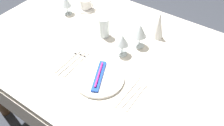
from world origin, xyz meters
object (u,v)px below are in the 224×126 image
Objects in this scene: dinner_plate at (99,78)px; coffee_cup_left at (86,4)px; toothbrush_package at (99,76)px; napkin_folded at (159,26)px; fork_outer at (78,63)px; fork_inner at (73,62)px; drink_tumbler at (104,29)px; wine_glass_left at (66,3)px; fork_salad at (69,60)px; spoon_dessert at (139,93)px; spoon_soup at (136,90)px; wine_glass_right at (122,41)px; wine_glass_centre at (140,32)px; dinner_knife at (127,92)px.

coffee_cup_left is (-0.48, 0.48, 0.04)m from dinner_plate.
toothbrush_package is 1.17× the size of napkin_folded.
fork_outer is 0.55m from coffee_cup_left.
drink_tumbler is at bearing 88.04° from fork_inner.
wine_glass_left is at bearing -169.29° from napkin_folded.
drink_tumbler is (-0.02, 0.29, 0.05)m from fork_outer.
wine_glass_left is at bearing 135.26° from fork_inner.
napkin_folded is at bearing 10.71° from wine_glass_left.
fork_salad is 0.30m from drink_tumbler.
toothbrush_package is 1.01× the size of spoon_dessert.
wine_glass_right is (-0.21, 0.19, 0.09)m from spoon_soup.
fork_salad is 0.32m from wine_glass_right.
spoon_soup is at bearing 12.35° from dinner_plate.
fork_inner is at bearing -176.38° from spoon_soup.
toothbrush_package is 0.17m from fork_outer.
fork_outer is 1.73× the size of drink_tumbler.
wine_glass_left is at bearing 138.11° from fork_outer.
spoon_dessert is 0.84m from wine_glass_left.
dinner_plate is 0.37m from wine_glass_centre.
wine_glass_right reaches higher than fork_outer.
coffee_cup_left is (-0.25, 0.47, 0.04)m from fork_salad.
dinner_plate is 1.30× the size of spoon_soup.
spoon_soup reaches higher than dinner_knife.
fork_salad is at bearing 175.77° from dinner_plate.
drink_tumbler is 0.73× the size of napkin_folded.
fork_inner and fork_salad have the same top height.
coffee_cup_left is 0.70× the size of wine_glass_centre.
spoon_dessert is (0.42, 0.02, 0.00)m from fork_inner.
spoon_dessert is at bearing 9.74° from toothbrush_package.
wine_glass_left is at bearing 153.41° from dinner_knife.
fork_salad is 1.95× the size of coffee_cup_left.
fork_inner is 1.64× the size of wine_glass_right.
wine_glass_centre reaches higher than fork_outer.
dinner_plate is at bearing -8.22° from fork_outer.
wine_glass_left reaches higher than fork_inner.
coffee_cup_left is 0.15m from wine_glass_left.
dinner_plate is 0.67m from wine_glass_left.
fork_inner is at bearing 3.49° from fork_salad.
spoon_soup is at bearing 12.35° from toothbrush_package.
fork_salad is 1.03× the size of spoon_dessert.
wine_glass_right reaches higher than toothbrush_package.
fork_salad is (-0.23, 0.02, -0.01)m from dinner_plate.
toothbrush_package is 0.94× the size of fork_outer.
drink_tumbler is at bearing -31.33° from coffee_cup_left.
spoon_soup is 1.64× the size of wine_glass_left.
fork_inner is at bearing -59.31° from coffee_cup_left.
fork_outer is at bearing 10.86° from fork_inner.
fork_inner is 0.36m from dinner_knife.
drink_tumbler reaches higher than coffee_cup_left.
toothbrush_package is 1.62× the size of drink_tumbler.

